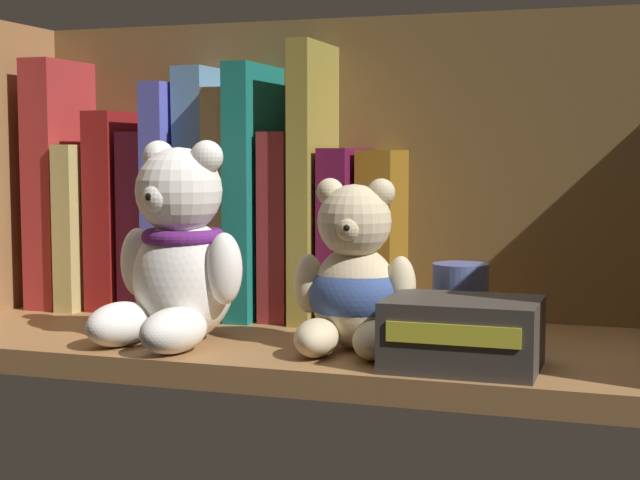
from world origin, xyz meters
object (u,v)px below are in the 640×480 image
object	(u,v)px
book_10	(350,233)
teddy_bear_larger	(177,256)
book_0	(72,184)
pillar_candle	(460,303)
book_2	(125,209)
book_3	(155,220)
book_6	(239,202)
book_4	(182,198)
book_9	(322,182)
book_7	(265,191)
book_1	(100,225)
book_11	(386,235)
book_8	(294,224)
book_5	(210,191)
small_product_box	(463,334)
teddy_bear_smaller	(354,283)

from	to	relation	value
book_10	teddy_bear_larger	distance (cm)	18.48
book_0	pillar_candle	bearing A→B (deg)	-12.41
book_2	book_3	distance (cm)	3.45
book_6	book_4	bearing A→B (deg)	180.00
book_6	book_9	distance (cm)	8.60
book_2	book_7	bearing A→B (deg)	0.00
pillar_candle	book_6	bearing A→B (deg)	158.49
book_1	book_9	bearing A→B (deg)	0.00
book_9	book_11	xyz separation A→B (cm)	(6.13, 0.00, -4.77)
book_9	book_11	world-z (taller)	book_9
book_6	book_10	distance (cm)	11.46
book_11	teddy_bear_larger	xyz separation A→B (cm)	(-13.16, -15.65, -0.79)
book_8	teddy_bear_larger	xyz separation A→B (cm)	(-4.30, -15.65, -1.60)
book_5	book_7	bearing A→B (deg)	0.00
book_1	pillar_candle	world-z (taller)	book_1
book_1	teddy_bear_larger	world-z (taller)	teddy_bear_larger
book_0	book_7	size ratio (longest dim) A/B	1.04
book_6	small_product_box	size ratio (longest dim) A/B	1.96
book_0	book_10	distance (cm)	29.68
book_6	book_5	bearing A→B (deg)	180.00
book_2	book_9	world-z (taller)	book_9
book_1	book_6	world-z (taller)	book_6
book_3	book_9	bearing A→B (deg)	0.00
book_0	teddy_bear_larger	size ratio (longest dim) A/B	1.49
book_1	book_8	distance (cm)	20.82
book_4	book_5	bearing A→B (deg)	0.00
book_0	book_11	world-z (taller)	book_0
book_6	teddy_bear_smaller	size ratio (longest dim) A/B	1.59
book_4	book_11	world-z (taller)	book_4
book_4	pillar_candle	size ratio (longest dim) A/B	3.38
book_4	small_product_box	world-z (taller)	book_4
book_1	book_2	bearing A→B (deg)	0.00
book_7	book_2	bearing A→B (deg)	180.00
book_8	teddy_bear_smaller	bearing A→B (deg)	-54.70
book_6	book_10	size ratio (longest dim) A/B	1.35
book_3	teddy_bear_smaller	distance (cm)	28.69
book_0	book_3	size ratio (longest dim) A/B	1.41
book_1	book_3	bearing A→B (deg)	0.00
book_4	book_0	bearing A→B (deg)	180.00
book_9	book_10	xyz separation A→B (cm)	(2.76, 0.00, -4.68)
book_9	book_3	bearing A→B (deg)	180.00
book_4	book_8	bearing A→B (deg)	0.00
book_1	book_5	size ratio (longest dim) A/B	0.69
book_6	book_8	world-z (taller)	book_6
book_3	book_11	distance (cm)	23.48
book_2	book_7	size ratio (longest dim) A/B	0.83
book_4	book_3	bearing A→B (deg)	180.00
book_6	book_1	bearing A→B (deg)	180.00
teddy_bear_larger	book_3	bearing A→B (deg)	123.37
book_9	book_10	distance (cm)	5.43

